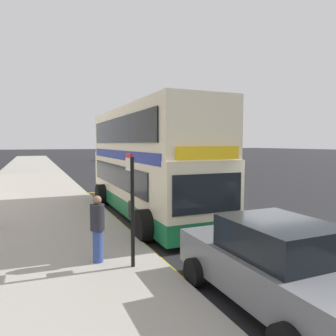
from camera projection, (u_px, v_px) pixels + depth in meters
name	position (u px, v px, depth m)	size (l,w,h in m)	color
ground_plane	(92.00, 167.00, 39.43)	(260.00, 260.00, 0.00)	black
pavement_near	(31.00, 168.00, 36.66)	(6.00, 76.00, 0.14)	#A39E93
double_decker_bus	(147.00, 165.00, 13.22)	(3.19, 10.07, 4.40)	beige
bus_bay_markings	(144.00, 213.00, 13.41)	(2.83, 13.36, 0.01)	gold
bus_stop_sign	(131.00, 200.00, 7.25)	(0.09, 0.51, 2.60)	black
parked_car_navy_kerbside	(106.00, 156.00, 54.91)	(2.09, 4.20, 1.62)	navy
parked_car_grey_distant	(275.00, 265.00, 5.67)	(2.09, 4.20, 1.62)	slate
pedestrian_waiting_near_sign	(98.00, 226.00, 7.50)	(0.34, 0.34, 1.61)	#33478C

